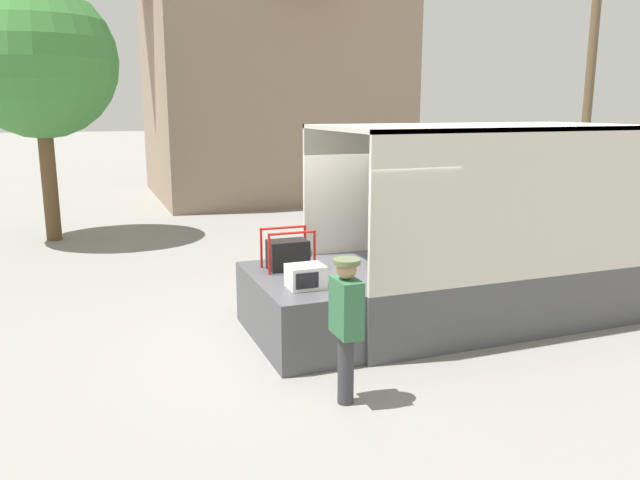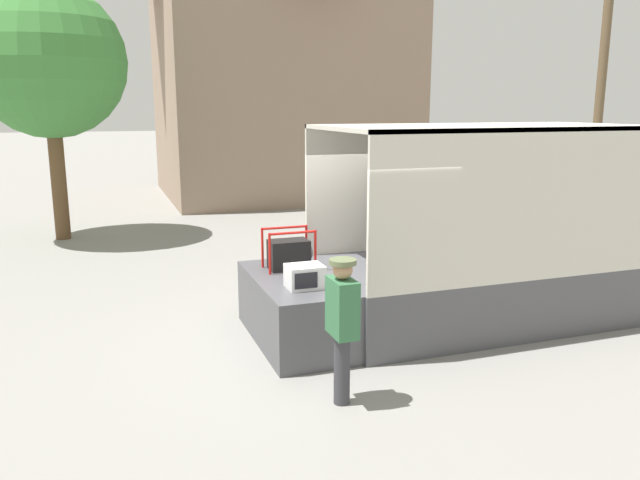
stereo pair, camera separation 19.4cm
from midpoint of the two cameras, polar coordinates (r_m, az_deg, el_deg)
The scene contains 9 objects.
ground_plane at distance 9.11m, azimuth 0.47°, elevation -8.67°, with size 160.00×160.00×0.00m, color gray.
box_truck at distance 10.75m, azimuth 19.50°, elevation -1.30°, with size 6.65×2.46×2.97m.
tailgate_deck at distance 8.78m, azimuth -2.94°, elevation -6.33°, with size 1.12×2.33×0.91m, color #4C4C51.
microwave at distance 8.13m, azimuth -2.01°, elevation -3.36°, with size 0.47×0.40×0.30m.
portable_generator at distance 9.06m, azimuth -3.47°, elevation -1.28°, with size 0.71×0.45×0.59m.
worker_person at distance 6.79m, azimuth 1.59°, elevation -7.03°, with size 0.30×0.44×1.65m.
house_backdrop at distance 23.70m, azimuth -4.98°, elevation 16.25°, with size 8.78×8.01×9.73m.
utility_pole at distance 21.69m, azimuth 23.36°, elevation 15.09°, with size 1.80×0.28×9.11m.
street_tree at distance 16.52m, azimuth -24.67°, elevation 14.62°, with size 3.62×3.62×6.09m.
Camera 1 is at (-3.18, -7.91, 3.24)m, focal length 35.00 mm.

